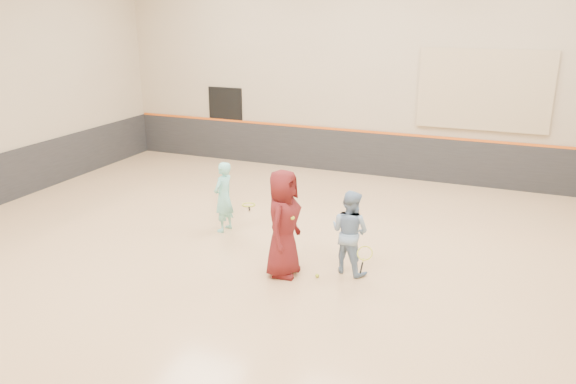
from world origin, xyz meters
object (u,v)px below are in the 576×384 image
at_px(girl, 224,197).
at_px(young_man, 283,223).
at_px(instructor, 350,232).
at_px(spare_racket, 249,204).

distance_m(girl, young_man, 2.38).
bearing_deg(instructor, young_man, 44.60).
bearing_deg(young_man, instructor, -64.89).
relative_size(instructor, young_man, 0.79).
height_order(girl, spare_racket, girl).
height_order(girl, instructor, instructor).
distance_m(instructor, spare_racket, 4.10).
relative_size(young_man, spare_racket, 2.66).
bearing_deg(instructor, spare_racket, -20.11).
height_order(girl, young_man, young_man).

